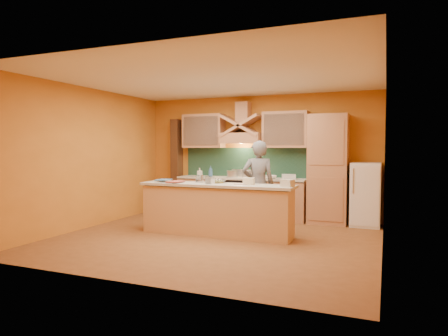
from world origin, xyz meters
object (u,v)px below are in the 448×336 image
at_px(kitchen_scale, 210,181).
at_px(mixing_bowl, 218,181).
at_px(stove, 241,198).
at_px(person, 258,185).
at_px(fridge, 365,194).

relative_size(kitchen_scale, mixing_bowl, 0.45).
xyz_separation_m(stove, person, (0.74, -1.05, 0.42)).
distance_m(stove, fridge, 2.71).
xyz_separation_m(stove, kitchen_scale, (0.10, -1.94, 0.54)).
distance_m(fridge, mixing_bowl, 3.08).
distance_m(person, kitchen_scale, 1.10).
relative_size(fridge, person, 0.75).
height_order(kitchen_scale, mixing_bowl, kitchen_scale).
relative_size(fridge, kitchen_scale, 11.03).
bearing_deg(mixing_bowl, stove, 95.68).
bearing_deg(fridge, mixing_bowl, -145.62).
relative_size(person, kitchen_scale, 14.78).
relative_size(person, mixing_bowl, 6.59).
height_order(stove, person, person).
height_order(stove, kitchen_scale, kitchen_scale).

